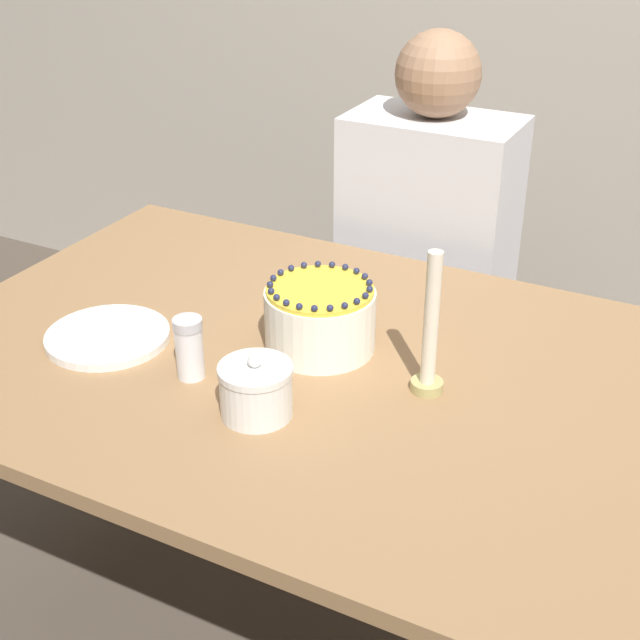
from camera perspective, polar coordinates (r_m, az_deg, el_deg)
dining_table at (r=1.67m, az=-0.04°, el=-5.66°), size 1.50×0.98×0.74m
cake at (r=1.63m, az=0.00°, el=0.13°), size 0.20×0.20×0.13m
sugar_bowl at (r=1.45m, az=-4.12°, el=-4.49°), size 0.12×0.12×0.11m
sugar_shaker at (r=1.56m, az=-8.36°, el=-1.77°), size 0.05×0.05×0.11m
plate_stack at (r=1.72m, az=-13.43°, el=-1.03°), size 0.23×0.23×0.02m
candle at (r=1.49m, az=7.02°, el=-1.15°), size 0.06×0.06×0.26m
person_man_blue_shirt at (r=2.29m, az=6.65°, el=1.06°), size 0.40×0.34×1.20m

